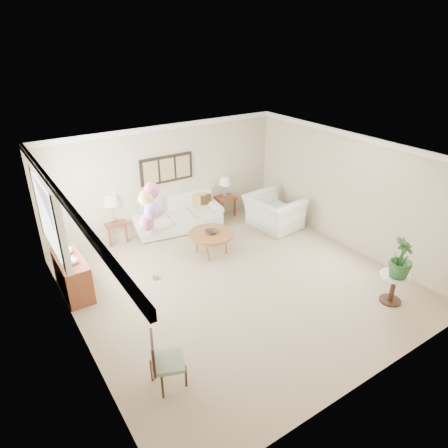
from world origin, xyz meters
name	(u,v)px	position (x,y,z in m)	size (l,w,h in m)	color
ground_plane	(238,283)	(0.00, 0.00, 0.00)	(6.00, 6.00, 0.00)	tan
room_shell	(232,208)	(-0.11, 0.09, 1.63)	(6.04, 6.04, 2.60)	#C4B391
wall_art_triptych	(167,169)	(0.00, 2.96, 1.55)	(1.35, 0.06, 0.65)	black
sofa	(177,216)	(0.14, 2.83, 0.34)	(2.43, 1.18, 0.85)	white
end_table_left	(114,224)	(-1.40, 3.02, 0.46)	(0.50, 0.45, 0.54)	brown
end_table_right	(225,199)	(1.57, 2.84, 0.46)	(0.51, 0.46, 0.55)	brown
lamp_left	(111,200)	(-1.40, 3.02, 1.05)	(0.38, 0.38, 0.66)	gray
lamp_right	(225,181)	(1.57, 2.84, 0.97)	(0.31, 0.31, 0.54)	gray
coffee_table	(211,235)	(0.19, 1.31, 0.47)	(1.00, 1.00, 0.51)	#975335
decor_bowl	(211,232)	(0.19, 1.30, 0.54)	(0.26, 0.26, 0.06)	#2E2621
armchair	(273,212)	(2.19, 1.58, 0.41)	(1.26, 1.10, 0.82)	white
side_table	(394,282)	(2.01, -2.02, 0.43)	(0.53, 0.53, 0.58)	silver
potted_plant	(401,258)	(2.00, -2.06, 0.95)	(0.41, 0.41, 0.74)	#1B441F
accent_chair	(163,360)	(-2.32, -1.48, 0.47)	(0.58, 0.58, 0.91)	gray
credenza	(73,275)	(-2.76, 1.50, 0.37)	(0.46, 1.20, 0.74)	brown
vase_white	(73,260)	(-2.74, 1.26, 0.83)	(0.17, 0.17, 0.18)	silver
vase_sage	(67,249)	(-2.74, 1.68, 0.85)	(0.20, 0.20, 0.21)	silver
balloon_cluster	(150,207)	(-1.28, 1.04, 1.58)	(0.50, 0.56, 2.01)	gray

